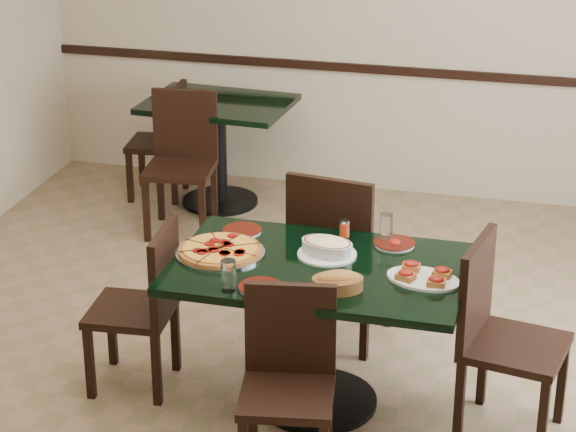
% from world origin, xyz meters
% --- Properties ---
extents(floor, '(5.50, 5.50, 0.00)m').
position_xyz_m(floor, '(0.00, 0.00, 0.00)').
color(floor, '#7C5F47').
rests_on(floor, ground).
extents(room_shell, '(5.50, 5.50, 5.50)m').
position_xyz_m(room_shell, '(1.02, 1.73, 1.17)').
color(room_shell, silver).
rests_on(room_shell, floor).
extents(main_table, '(1.38, 0.89, 0.75)m').
position_xyz_m(main_table, '(0.16, -0.21, 0.57)').
color(main_table, black).
rests_on(main_table, floor).
extents(back_table, '(1.03, 0.78, 0.75)m').
position_xyz_m(back_table, '(-1.10, 2.19, 0.52)').
color(back_table, black).
rests_on(back_table, floor).
extents(chair_far, '(0.52, 0.52, 0.99)m').
position_xyz_m(chair_far, '(0.11, 0.41, 0.56)').
color(chair_far, black).
rests_on(chair_far, floor).
extents(chair_near, '(0.46, 0.46, 0.86)m').
position_xyz_m(chair_near, '(0.15, -0.75, 0.48)').
color(chair_near, black).
rests_on(chair_near, floor).
extents(chair_right, '(0.52, 0.52, 0.95)m').
position_xyz_m(chair_right, '(1.00, -0.22, 0.53)').
color(chair_right, black).
rests_on(chair_right, floor).
extents(chair_left, '(0.43, 0.43, 0.86)m').
position_xyz_m(chair_left, '(-0.70, -0.25, 0.48)').
color(chair_left, black).
rests_on(chair_left, floor).
extents(back_chair_near, '(0.48, 0.48, 0.93)m').
position_xyz_m(back_chair_near, '(-1.20, 1.73, 0.52)').
color(back_chair_near, black).
rests_on(back_chair_near, floor).
extents(back_chair_left, '(0.42, 0.42, 0.82)m').
position_xyz_m(back_chair_left, '(-1.51, 2.24, 0.45)').
color(back_chair_left, black).
rests_on(back_chair_left, floor).
extents(pepperoni_pizza, '(0.43, 0.43, 0.04)m').
position_xyz_m(pepperoni_pizza, '(-0.33, -0.20, 0.77)').
color(pepperoni_pizza, '#B3B3BA').
rests_on(pepperoni_pizza, main_table).
extents(lasagna_casserole, '(0.29, 0.28, 0.09)m').
position_xyz_m(lasagna_casserole, '(0.17, -0.09, 0.80)').
color(lasagna_casserole, silver).
rests_on(lasagna_casserole, main_table).
extents(bread_basket, '(0.27, 0.23, 0.10)m').
position_xyz_m(bread_basket, '(0.30, -0.44, 0.79)').
color(bread_basket, brown).
rests_on(bread_basket, main_table).
extents(bruschetta_platter, '(0.39, 0.31, 0.05)m').
position_xyz_m(bruschetta_platter, '(0.65, -0.25, 0.77)').
color(bruschetta_platter, silver).
rests_on(bruschetta_platter, main_table).
extents(side_plate_near, '(0.20, 0.20, 0.02)m').
position_xyz_m(side_plate_near, '(-0.04, -0.52, 0.76)').
color(side_plate_near, silver).
rests_on(side_plate_near, main_table).
extents(side_plate_far_r, '(0.20, 0.20, 0.03)m').
position_xyz_m(side_plate_far_r, '(0.46, 0.11, 0.76)').
color(side_plate_far_r, silver).
rests_on(side_plate_far_r, main_table).
extents(side_plate_far_l, '(0.20, 0.20, 0.02)m').
position_xyz_m(side_plate_far_l, '(-0.30, 0.08, 0.76)').
color(side_plate_far_l, silver).
rests_on(side_plate_far_l, main_table).
extents(napkin_setting, '(0.16, 0.16, 0.01)m').
position_xyz_m(napkin_setting, '(-0.01, -0.51, 0.75)').
color(napkin_setting, silver).
rests_on(napkin_setting, main_table).
extents(water_glass_a, '(0.06, 0.06, 0.14)m').
position_xyz_m(water_glass_a, '(0.41, 0.15, 0.82)').
color(water_glass_a, white).
rests_on(water_glass_a, main_table).
extents(water_glass_b, '(0.07, 0.07, 0.14)m').
position_xyz_m(water_glass_b, '(-0.17, -0.57, 0.82)').
color(water_glass_b, white).
rests_on(water_glass_b, main_table).
extents(pepper_shaker, '(0.05, 0.05, 0.09)m').
position_xyz_m(pepper_shaker, '(0.21, 0.15, 0.79)').
color(pepper_shaker, red).
rests_on(pepper_shaker, main_table).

